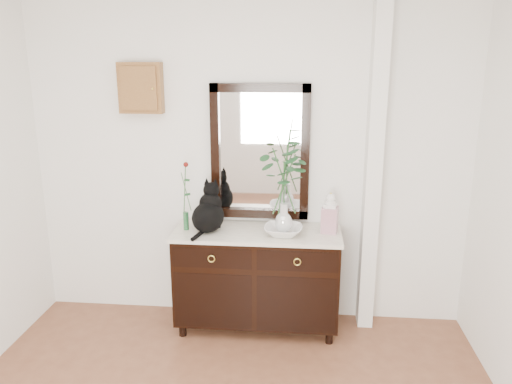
# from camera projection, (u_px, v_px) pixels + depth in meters

# --- Properties ---
(wall_back) EXTENTS (3.60, 0.04, 2.70)m
(wall_back) POSITION_uv_depth(u_px,v_px,m) (248.00, 163.00, 4.08)
(wall_back) COLOR white
(wall_back) RESTS_ON ground
(pilaster) EXTENTS (0.12, 0.20, 2.70)m
(pilaster) POSITION_uv_depth(u_px,v_px,m) (373.00, 167.00, 3.91)
(pilaster) COLOR white
(pilaster) RESTS_ON ground
(sideboard) EXTENTS (1.33, 0.52, 0.82)m
(sideboard) POSITION_uv_depth(u_px,v_px,m) (257.00, 275.00, 4.06)
(sideboard) COLOR black
(sideboard) RESTS_ON ground
(wall_mirror) EXTENTS (0.80, 0.06, 1.10)m
(wall_mirror) POSITION_uv_depth(u_px,v_px,m) (260.00, 153.00, 4.04)
(wall_mirror) COLOR black
(wall_mirror) RESTS_ON wall_back
(key_cabinet) EXTENTS (0.35, 0.10, 0.40)m
(key_cabinet) POSITION_uv_depth(u_px,v_px,m) (141.00, 88.00, 3.96)
(key_cabinet) COLOR brown
(key_cabinet) RESTS_ON wall_back
(cat) EXTENTS (0.34, 0.39, 0.39)m
(cat) POSITION_uv_depth(u_px,v_px,m) (208.00, 207.00, 3.92)
(cat) COLOR black
(cat) RESTS_ON sideboard
(lotus_bowl) EXTENTS (0.32, 0.32, 0.07)m
(lotus_bowl) POSITION_uv_depth(u_px,v_px,m) (283.00, 230.00, 3.87)
(lotus_bowl) COLOR silver
(lotus_bowl) RESTS_ON sideboard
(vase_branches) EXTENTS (0.50, 0.50, 0.81)m
(vase_branches) POSITION_uv_depth(u_px,v_px,m) (284.00, 182.00, 3.77)
(vase_branches) COLOR silver
(vase_branches) RESTS_ON lotus_bowl
(bud_vase_rose) EXTENTS (0.08, 0.08, 0.56)m
(bud_vase_rose) POSITION_uv_depth(u_px,v_px,m) (185.00, 196.00, 3.93)
(bud_vase_rose) COLOR #265F35
(bud_vase_rose) RESTS_ON sideboard
(ginger_jar) EXTENTS (0.14, 0.14, 0.33)m
(ginger_jar) POSITION_uv_depth(u_px,v_px,m) (330.00, 212.00, 3.90)
(ginger_jar) COLOR white
(ginger_jar) RESTS_ON sideboard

